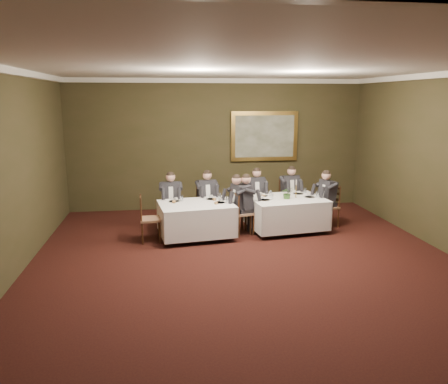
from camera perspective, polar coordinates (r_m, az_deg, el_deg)
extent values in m
plane|color=black|center=(7.55, 4.05, -11.23)|extent=(10.00, 10.00, 0.00)
cube|color=silver|center=(6.95, 4.50, 16.29)|extent=(8.00, 10.00, 0.10)
cube|color=#34321A|center=(11.93, -0.87, 6.19)|extent=(8.00, 0.10, 3.50)
cube|color=white|center=(11.82, -0.87, 14.34)|extent=(8.00, 0.10, 0.12)
cube|color=#32190E|center=(10.06, 8.17, -0.96)|extent=(1.74, 1.40, 0.04)
cube|color=white|center=(10.06, 8.17, -0.82)|extent=(1.81, 1.47, 0.02)
cube|color=white|center=(10.14, 8.12, -2.64)|extent=(1.83, 1.49, 0.65)
cube|color=#32190E|center=(9.46, -3.68, -1.70)|extent=(1.64, 1.31, 0.04)
cube|color=white|center=(9.46, -3.68, -1.56)|extent=(1.70, 1.38, 0.02)
cube|color=white|center=(9.54, -3.65, -3.48)|extent=(1.73, 1.40, 0.65)
cube|color=brown|center=(10.73, 4.11, -1.39)|extent=(0.47, 0.46, 0.05)
cube|color=#32190E|center=(10.85, 3.84, 0.10)|extent=(0.38, 0.06, 0.54)
cube|color=black|center=(10.64, 4.14, 0.57)|extent=(0.44, 0.34, 0.55)
sphere|color=tan|center=(10.57, 4.17, 2.59)|extent=(0.23, 0.23, 0.21)
cube|color=brown|center=(11.05, 8.52, -1.08)|extent=(0.50, 0.48, 0.05)
cube|color=#32190E|center=(11.17, 8.15, 0.35)|extent=(0.38, 0.08, 0.54)
cube|color=black|center=(10.98, 8.58, 0.82)|extent=(0.46, 0.37, 0.55)
sphere|color=tan|center=(10.91, 8.64, 2.78)|extent=(0.24, 0.24, 0.21)
cube|color=brown|center=(9.76, 2.45, -2.75)|extent=(0.53, 0.54, 0.05)
cube|color=#32190E|center=(9.61, 1.45, -1.46)|extent=(0.14, 0.37, 0.54)
cube|color=black|center=(9.67, 2.47, -0.60)|extent=(0.42, 0.49, 0.55)
sphere|color=tan|center=(9.59, 2.49, 1.62)|extent=(0.26, 0.26, 0.21)
cube|color=brown|center=(10.58, 13.36, -1.89)|extent=(0.52, 0.53, 0.05)
cube|color=#32190E|center=(10.63, 14.25, -0.50)|extent=(0.13, 0.37, 0.54)
cube|color=black|center=(10.49, 13.46, 0.10)|extent=(0.41, 0.49, 0.55)
sphere|color=tan|center=(10.42, 13.56, 2.14)|extent=(0.26, 0.26, 0.21)
cube|color=brown|center=(10.21, -6.91, -2.14)|extent=(0.44, 0.42, 0.05)
cube|color=#32190E|center=(10.34, -6.98, -0.57)|extent=(0.38, 0.03, 0.54)
cube|color=black|center=(10.13, -6.97, -0.09)|extent=(0.42, 0.31, 0.55)
sphere|color=tan|center=(10.06, -7.02, 2.03)|extent=(0.21, 0.21, 0.21)
cube|color=brown|center=(10.37, -2.28, -1.84)|extent=(0.50, 0.48, 0.05)
cube|color=#32190E|center=(10.49, -2.55, -0.30)|extent=(0.38, 0.09, 0.54)
cube|color=black|center=(10.28, -2.30, 0.18)|extent=(0.46, 0.37, 0.55)
sphere|color=tan|center=(10.21, -2.32, 2.27)|extent=(0.24, 0.24, 0.21)
cube|color=brown|center=(9.77, 2.03, -2.73)|extent=(0.54, 0.55, 0.05)
cube|color=#32190E|center=(9.80, 3.01, -1.21)|extent=(0.15, 0.37, 0.54)
cube|color=black|center=(9.68, 2.04, -0.58)|extent=(0.43, 0.50, 0.55)
sphere|color=tan|center=(9.60, 2.06, 1.63)|extent=(0.27, 0.27, 0.21)
cube|color=brown|center=(9.38, -9.58, -3.52)|extent=(0.44, 0.46, 0.05)
cube|color=#32190E|center=(9.32, -10.80, -2.12)|extent=(0.05, 0.38, 0.54)
imported|color=#2D5926|center=(9.94, 8.27, -0.05)|extent=(0.27, 0.24, 0.29)
cylinder|color=gold|center=(10.15, 9.35, -0.63)|extent=(0.06, 0.06, 0.02)
cylinder|color=gold|center=(10.12, 9.38, 0.20)|extent=(0.01, 0.01, 0.28)
cylinder|color=white|center=(10.08, 9.42, 1.34)|extent=(0.02, 0.02, 0.12)
cylinder|color=white|center=(10.20, 5.07, -0.45)|extent=(0.25, 0.25, 0.01)
cylinder|color=white|center=(10.34, 4.89, -0.15)|extent=(0.08, 0.08, 0.05)
cylinder|color=white|center=(10.23, 6.00, -0.08)|extent=(0.06, 0.06, 0.14)
cylinder|color=white|center=(9.69, -6.53, -1.16)|extent=(0.25, 0.25, 0.01)
cylinder|color=white|center=(9.84, -6.56, -0.83)|extent=(0.08, 0.08, 0.05)
cylinder|color=white|center=(9.69, -5.54, -0.77)|extent=(0.06, 0.06, 0.14)
cube|color=gold|center=(12.08, 5.29, 7.26)|extent=(1.85, 0.08, 1.35)
cube|color=#505538|center=(12.04, 5.34, 7.25)|extent=(1.63, 0.01, 1.13)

